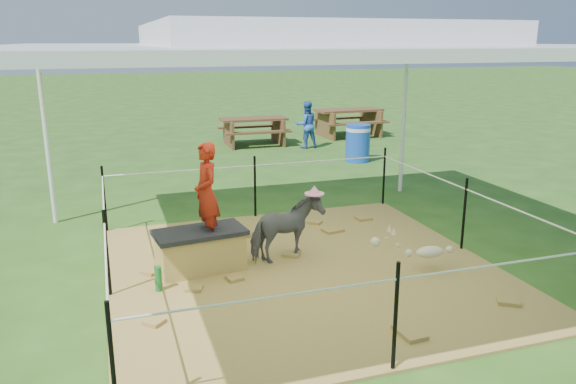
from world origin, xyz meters
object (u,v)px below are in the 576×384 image
object	(u,v)px
picnic_table_near	(254,131)
foal	(430,250)
distant_person	(306,125)
woman	(206,185)
straw_bale	(201,252)
picnic_table_far	(348,123)
pony	(286,229)
trash_barrel	(358,143)
green_bottle	(158,279)

from	to	relation	value
picnic_table_near	foal	bearing A→B (deg)	-90.18
distant_person	woman	bearing A→B (deg)	59.85
picnic_table_near	straw_bale	bearing A→B (deg)	-108.18
foal	distant_person	world-z (taller)	distant_person
picnic_table_far	picnic_table_near	bearing A→B (deg)	-172.28
pony	trash_barrel	distance (m)	6.33
straw_bale	trash_barrel	distance (m)	6.98
straw_bale	pony	bearing A→B (deg)	-0.90
foal	distant_person	bearing A→B (deg)	83.96
straw_bale	green_bottle	distance (m)	0.72
pony	trash_barrel	bearing A→B (deg)	-53.00
green_bottle	pony	xyz separation A→B (m)	(1.64, 0.43, 0.26)
woman	green_bottle	world-z (taller)	woman
woman	trash_barrel	distance (m)	6.94
pony	distant_person	size ratio (longest dim) A/B	0.79
woman	green_bottle	bearing A→B (deg)	-62.77
straw_bale	woman	world-z (taller)	woman
woman	distant_person	distance (m)	8.25
woman	picnic_table_far	bearing A→B (deg)	138.98
straw_bale	distant_person	bearing A→B (deg)	61.08
pony	trash_barrel	world-z (taller)	trash_barrel
woman	foal	distance (m)	2.79
woman	pony	bearing A→B (deg)	81.55
distant_person	picnic_table_near	bearing A→B (deg)	-36.76
pony	foal	bearing A→B (deg)	-138.94
straw_bale	picnic_table_far	distance (m)	10.39
straw_bale	woman	size ratio (longest dim) A/B	0.83
straw_bale	picnic_table_near	xyz separation A→B (m)	(2.81, 8.09, 0.11)
foal	picnic_table_far	world-z (taller)	picnic_table_far
green_bottle	straw_bale	bearing A→B (deg)	39.29
straw_bale	foal	bearing A→B (deg)	-18.42
woman	foal	bearing A→B (deg)	63.43
foal	picnic_table_far	size ratio (longest dim) A/B	0.49
trash_barrel	distant_person	size ratio (longest dim) A/B	0.71
foal	picnic_table_far	bearing A→B (deg)	75.04
distant_person	picnic_table_far	bearing A→B (deg)	-144.88
picnic_table_near	picnic_table_far	xyz separation A→B (m)	(3.00, 0.52, 0.03)
woman	picnic_table_far	xyz separation A→B (m)	(5.71, 8.61, -0.69)
picnic_table_near	trash_barrel	bearing A→B (deg)	-57.11
green_bottle	trash_barrel	distance (m)	7.68
pony	picnic_table_near	world-z (taller)	pony
pony	picnic_table_far	size ratio (longest dim) A/B	0.50
green_bottle	trash_barrel	world-z (taller)	trash_barrel
distant_person	straw_bale	bearing A→B (deg)	59.24
picnic_table_near	picnic_table_far	bearing A→B (deg)	10.91
green_bottle	pony	world-z (taller)	pony
green_bottle	picnic_table_near	size ratio (longest dim) A/B	0.16
green_bottle	trash_barrel	size ratio (longest dim) A/B	0.33
trash_barrel	picnic_table_far	world-z (taller)	trash_barrel
pony	picnic_table_far	distance (m)	9.83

